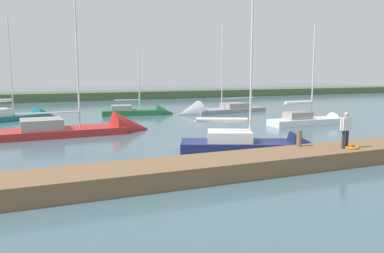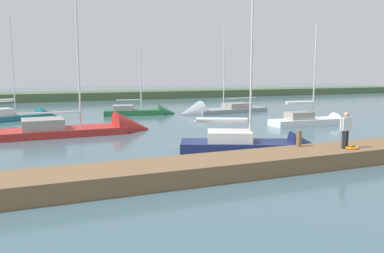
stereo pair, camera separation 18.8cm
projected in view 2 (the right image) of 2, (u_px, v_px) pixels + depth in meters
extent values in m
plane|color=#42606B|center=(205.00, 146.00, 21.83)|extent=(200.00, 200.00, 0.00)
cube|color=#4C603D|center=(95.00, 99.00, 61.36)|extent=(180.00, 8.00, 2.40)
cube|color=brown|center=(262.00, 162.00, 16.39)|extent=(25.70, 2.44, 0.73)
cylinder|color=brown|center=(299.00, 138.00, 18.04)|extent=(0.24, 0.24, 0.77)
torus|color=orange|center=(351.00, 147.00, 17.58)|extent=(0.66, 0.66, 0.10)
cube|color=#1E6B75|center=(9.00, 120.00, 33.72)|extent=(6.58, 4.54, 0.76)
cone|color=#1E6B75|center=(48.00, 116.00, 36.40)|extent=(2.54, 2.63, 2.05)
cylinder|color=silver|center=(13.00, 67.00, 33.54)|extent=(0.10, 0.10, 8.52)
cylinder|color=silver|center=(0.00, 102.00, 33.02)|extent=(2.37, 1.17, 0.08)
cylinder|color=silver|center=(0.00, 101.00, 33.00)|extent=(2.21, 1.22, 0.25)
cube|color=#236638|center=(133.00, 114.00, 38.06)|extent=(6.04, 2.88, 0.87)
cone|color=#236638|center=(167.00, 113.00, 38.79)|extent=(2.03, 2.18, 1.92)
cube|color=gray|center=(123.00, 108.00, 37.74)|extent=(2.19, 1.92, 0.49)
cylinder|color=silver|center=(141.00, 80.00, 37.75)|extent=(0.12, 0.12, 5.96)
cylinder|color=silver|center=(129.00, 100.00, 37.76)|extent=(2.44, 0.51, 0.10)
cube|color=white|center=(307.00, 125.00, 30.76)|extent=(6.29, 1.99, 0.98)
cone|color=white|center=(342.00, 123.00, 32.02)|extent=(1.69, 1.87, 1.82)
cube|color=gray|center=(299.00, 116.00, 30.38)|extent=(2.11, 1.32, 0.59)
cylinder|color=silver|center=(315.00, 72.00, 30.36)|extent=(0.11, 0.11, 7.47)
cylinder|color=silver|center=(299.00, 104.00, 30.24)|extent=(2.70, 0.16, 0.09)
cylinder|color=silver|center=(299.00, 102.00, 30.22)|extent=(2.43, 0.32, 0.25)
cube|color=#B22823|center=(62.00, 134.00, 25.77)|extent=(8.49, 3.09, 0.82)
cone|color=#B22823|center=(133.00, 130.00, 27.78)|extent=(2.60, 2.87, 2.78)
cube|color=gray|center=(43.00, 124.00, 25.17)|extent=(2.67, 2.45, 0.70)
cylinder|color=silver|center=(78.00, 57.00, 25.55)|extent=(0.12, 0.12, 9.59)
cylinder|color=silver|center=(50.00, 113.00, 25.26)|extent=(3.96, 0.24, 0.10)
cube|color=gray|center=(229.00, 112.00, 40.99)|extent=(8.77, 3.87, 0.70)
cone|color=gray|center=(191.00, 114.00, 38.49)|extent=(2.73, 2.95, 2.62)
cube|color=gray|center=(237.00, 105.00, 41.39)|extent=(3.04, 2.23, 0.52)
cylinder|color=silver|center=(224.00, 64.00, 39.88)|extent=(0.11, 0.11, 9.42)
cylinder|color=silver|center=(240.00, 98.00, 41.52)|extent=(4.39, 0.76, 0.09)
cube|color=navy|center=(240.00, 150.00, 20.29)|extent=(6.53, 4.46, 0.95)
cone|color=navy|center=(308.00, 151.00, 20.16)|extent=(2.55, 2.65, 2.07)
cube|color=silver|center=(229.00, 136.00, 20.20)|extent=(2.80, 2.49, 0.56)
cylinder|color=silver|center=(251.00, 65.00, 19.64)|extent=(0.11, 0.11, 8.04)
cylinder|color=silver|center=(222.00, 122.00, 20.11)|extent=(2.77, 1.33, 0.09)
cylinder|color=silver|center=(222.00, 119.00, 20.09)|extent=(2.54, 1.30, 0.20)
cylinder|color=#28282D|center=(347.00, 139.00, 17.55)|extent=(0.14, 0.14, 0.84)
cylinder|color=#28282D|center=(343.00, 140.00, 17.49)|extent=(0.14, 0.14, 0.84)
cube|color=white|center=(346.00, 124.00, 17.42)|extent=(0.47, 0.25, 0.59)
sphere|color=tan|center=(346.00, 115.00, 17.36)|extent=(0.23, 0.23, 0.23)
cylinder|color=white|center=(351.00, 124.00, 17.51)|extent=(0.09, 0.09, 0.56)
cylinder|color=white|center=(341.00, 124.00, 17.33)|extent=(0.09, 0.09, 0.56)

